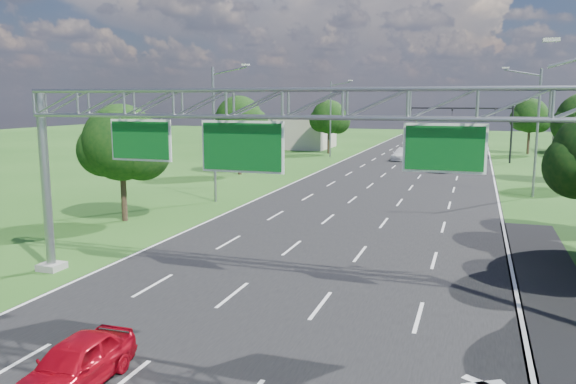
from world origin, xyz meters
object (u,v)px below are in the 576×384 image
at_px(traffic_signal, 481,120).
at_px(red_coupe, 75,364).
at_px(box_truck, 474,142).
at_px(sign_gantry, 288,120).

bearing_deg(traffic_signal, red_coupe, -99.51).
xyz_separation_m(red_coupe, box_truck, (9.54, 73.72, 0.89)).
height_order(red_coupe, box_truck, box_truck).
distance_m(red_coupe, box_truck, 74.34).
distance_m(sign_gantry, traffic_signal, 53.51).
bearing_deg(box_truck, sign_gantry, -102.45).
bearing_deg(box_truck, traffic_signal, -93.31).
bearing_deg(box_truck, red_coupe, -104.23).
xyz_separation_m(traffic_signal, red_coupe, (-10.30, -61.45, -4.48)).
distance_m(traffic_signal, red_coupe, 62.46).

